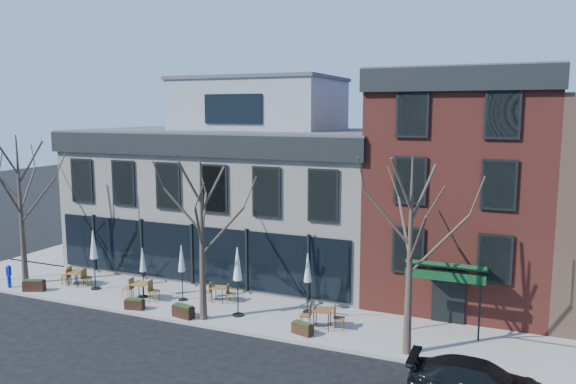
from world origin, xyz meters
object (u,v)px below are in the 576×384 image
at_px(cafe_set_0, 76,277).
at_px(umbrella_0, 94,248).
at_px(parked_sedan, 480,383).
at_px(call_box, 9,275).

xyz_separation_m(cafe_set_0, umbrella_0, (1.33, -0.02, 1.73)).
bearing_deg(parked_sedan, call_box, 83.57).
height_order(parked_sedan, call_box, call_box).
bearing_deg(umbrella_0, cafe_set_0, 178.96).
height_order(call_box, umbrella_0, umbrella_0).
xyz_separation_m(parked_sedan, umbrella_0, (-19.21, 3.87, 1.67)).
bearing_deg(call_box, umbrella_0, 20.07).
distance_m(cafe_set_0, umbrella_0, 2.18).
bearing_deg(parked_sedan, cafe_set_0, 78.42).
height_order(call_box, cafe_set_0, call_box).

